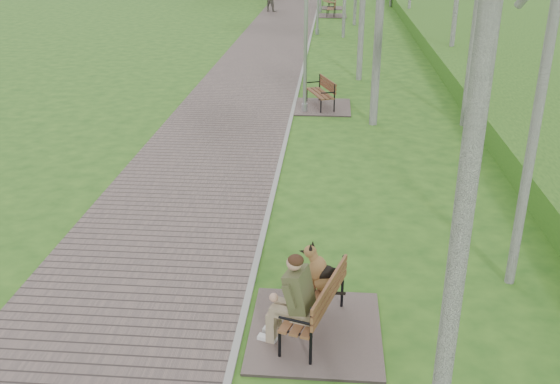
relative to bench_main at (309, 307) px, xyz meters
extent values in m
plane|color=#2B5B1C|center=(-0.94, 5.91, -0.44)|extent=(120.00, 120.00, 0.00)
cube|color=#635450|center=(-2.69, 27.41, -0.42)|extent=(3.50, 67.00, 0.04)
cube|color=#999993|center=(-0.94, 27.41, -0.41)|extent=(0.10, 67.00, 0.05)
cube|color=#5A962C|center=(11.06, 25.91, -0.44)|extent=(14.00, 70.00, 1.60)
cube|color=#635450|center=(0.09, 0.05, -0.42)|extent=(1.79, 1.98, 0.04)
cube|color=brown|center=(0.04, 0.05, 0.01)|extent=(0.86, 1.55, 0.04)
cube|color=brown|center=(0.27, -0.02, 0.28)|extent=(0.47, 1.44, 0.33)
cube|color=#635450|center=(-0.10, 11.44, -0.42)|extent=(1.77, 1.97, 0.04)
cube|color=brown|center=(-0.15, 11.44, 0.01)|extent=(0.92, 1.54, 0.04)
cube|color=brown|center=(0.07, 11.53, 0.27)|extent=(0.54, 1.40, 0.32)
cube|color=#635450|center=(0.03, 32.10, -0.42)|extent=(1.80, 2.00, 0.04)
cube|color=brown|center=(-0.02, 32.10, 0.01)|extent=(0.52, 1.52, 0.04)
cube|color=brown|center=(0.22, 32.09, 0.28)|extent=(0.11, 1.50, 0.33)
cube|color=#635450|center=(-0.14, 35.96, -0.42)|extent=(1.69, 1.88, 0.04)
cube|color=brown|center=(-0.19, 35.96, -0.01)|extent=(0.88, 1.47, 0.04)
cylinder|color=#9EA0A6|center=(-0.58, 10.88, -0.30)|extent=(0.18, 0.18, 0.26)
cylinder|color=#9EA0A6|center=(-0.58, 10.88, 1.76)|extent=(0.11, 0.11, 4.40)
cylinder|color=#9EA0A6|center=(-0.63, 25.11, -0.29)|extent=(0.19, 0.19, 0.28)
cylinder|color=#9EA0A6|center=(-0.70, 33.85, -0.27)|extent=(0.22, 0.22, 0.33)
cylinder|color=silver|center=(1.08, -3.34, 3.31)|extent=(0.16, 0.16, 7.50)
cylinder|color=silver|center=(3.07, 1.61, 3.31)|extent=(0.16, 0.16, 7.49)
camera|label=1|loc=(0.21, -7.05, 4.70)|focal=40.00mm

